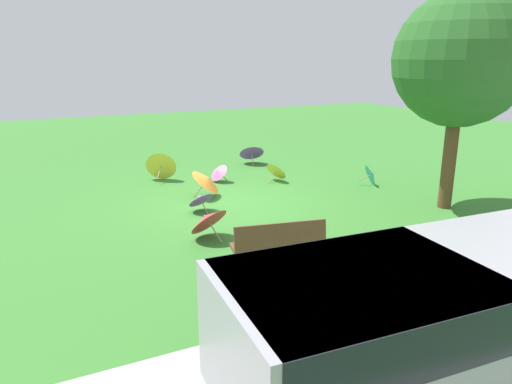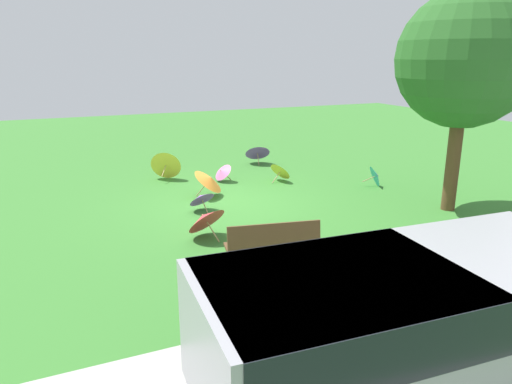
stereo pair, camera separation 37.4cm
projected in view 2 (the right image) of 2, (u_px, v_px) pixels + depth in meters
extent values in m
plane|color=#387A2D|center=(228.00, 203.00, 11.96)|extent=(40.00, 40.00, 0.00)
cube|color=#B2AFA8|center=(456.00, 382.00, 5.40)|extent=(40.00, 3.93, 0.01)
cube|color=#99999E|center=(411.00, 321.00, 5.06)|extent=(4.70, 2.16, 1.35)
cube|color=black|center=(337.00, 302.00, 4.65)|extent=(2.68, 2.07, 0.55)
cylinder|color=black|center=(240.00, 342.00, 5.51)|extent=(0.77, 0.26, 0.76)
cylinder|color=black|center=(460.00, 295.00, 6.59)|extent=(0.77, 0.26, 0.76)
cube|color=brown|center=(271.00, 245.00, 8.17)|extent=(1.66, 0.75, 0.05)
cube|color=brown|center=(275.00, 237.00, 7.92)|extent=(1.59, 0.41, 0.45)
cube|color=black|center=(235.00, 260.00, 8.10)|extent=(0.16, 0.41, 0.45)
cube|color=black|center=(306.00, 253.00, 8.37)|extent=(0.16, 0.41, 0.45)
cylinder|color=brown|center=(454.00, 157.00, 11.14)|extent=(0.32, 0.32, 2.58)
sphere|color=#286023|center=(465.00, 59.00, 10.53)|extent=(3.05, 3.05, 3.05)
cylinder|color=tan|center=(276.00, 177.00, 13.90)|extent=(0.33, 0.14, 0.30)
cone|color=yellow|center=(281.00, 170.00, 13.99)|extent=(0.70, 0.79, 0.56)
sphere|color=tan|center=(282.00, 169.00, 14.00)|extent=(0.06, 0.05, 0.05)
cylinder|color=tan|center=(368.00, 179.00, 13.45)|extent=(0.33, 0.14, 0.17)
cone|color=teal|center=(376.00, 176.00, 13.44)|extent=(0.53, 0.69, 0.61)
sphere|color=tan|center=(378.00, 175.00, 13.43)|extent=(0.06, 0.05, 0.05)
cylinder|color=tan|center=(213.00, 232.00, 9.51)|extent=(0.18, 0.34, 0.37)
cone|color=#D8383F|center=(205.00, 218.00, 9.59)|extent=(1.05, 0.99, 0.70)
sphere|color=tan|center=(203.00, 215.00, 9.61)|extent=(0.05, 0.06, 0.05)
cylinder|color=tan|center=(258.00, 159.00, 16.10)|extent=(0.11, 0.33, 0.38)
cone|color=purple|center=(257.00, 151.00, 16.24)|extent=(1.00, 0.94, 0.69)
sphere|color=tan|center=(257.00, 149.00, 16.28)|extent=(0.05, 0.06, 0.05)
cylinder|color=tan|center=(205.00, 207.00, 11.22)|extent=(0.09, 0.24, 0.29)
cone|color=purple|center=(201.00, 198.00, 11.28)|extent=(0.75, 0.71, 0.49)
sphere|color=tan|center=(200.00, 195.00, 11.30)|extent=(0.05, 0.06, 0.05)
cylinder|color=tan|center=(202.00, 189.00, 12.46)|extent=(0.30, 0.20, 0.42)
cone|color=orange|center=(210.00, 180.00, 12.36)|extent=(1.09, 1.12, 0.65)
sphere|color=tan|center=(211.00, 177.00, 12.34)|extent=(0.06, 0.06, 0.05)
cylinder|color=tan|center=(164.00, 171.00, 13.93)|extent=(0.27, 0.50, 0.23)
cone|color=yellow|center=(166.00, 164.00, 14.22)|extent=(1.02, 0.83, 0.90)
sphere|color=tan|center=(167.00, 163.00, 14.29)|extent=(0.05, 0.06, 0.05)
cylinder|color=tan|center=(227.00, 176.00, 14.06)|extent=(0.28, 0.09, 0.28)
cone|color=pink|center=(222.00, 171.00, 13.91)|extent=(0.60, 0.67, 0.49)
sphere|color=tan|center=(221.00, 170.00, 13.88)|extent=(0.06, 0.05, 0.05)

